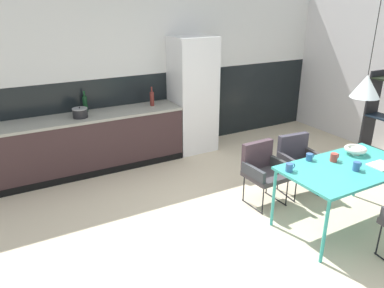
{
  "coord_description": "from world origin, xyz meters",
  "views": [
    {
      "loc": [
        -2.53,
        -2.84,
        2.5
      ],
      "look_at": [
        -0.54,
        0.76,
        0.89
      ],
      "focal_mm": 34.58,
      "sensor_mm": 36.0,
      "label": 1
    }
  ],
  "objects_px": {
    "dining_table": "(348,170)",
    "armchair_corner_seat": "(297,157)",
    "mug_white_ceramic": "(334,157)",
    "cooking_pot": "(80,113)",
    "mug_dark_espresso": "(290,167)",
    "refrigerator_column": "(193,95)",
    "mug_tall_blue": "(357,166)",
    "armchair_far_side": "(263,166)",
    "open_book": "(381,165)",
    "bottle_wine_green": "(152,98)",
    "bottle_spice_small": "(85,103)",
    "fruit_bowl": "(355,150)",
    "pendant_lamp_over_table_near": "(366,86)",
    "mug_wide_latte": "(310,157)"
  },
  "relations": [
    {
      "from": "open_book",
      "to": "mug_white_ceramic",
      "type": "xyz_separation_m",
      "value": [
        -0.36,
        0.35,
        0.04
      ]
    },
    {
      "from": "armchair_far_side",
      "to": "mug_white_ceramic",
      "type": "xyz_separation_m",
      "value": [
        0.44,
        -0.71,
        0.3
      ]
    },
    {
      "from": "refrigerator_column",
      "to": "mug_tall_blue",
      "type": "relative_size",
      "value": 15.99
    },
    {
      "from": "dining_table",
      "to": "armchair_far_side",
      "type": "distance_m",
      "value": 1.04
    },
    {
      "from": "mug_wide_latte",
      "to": "mug_white_ceramic",
      "type": "height_order",
      "value": "mug_white_ceramic"
    },
    {
      "from": "fruit_bowl",
      "to": "open_book",
      "type": "height_order",
      "value": "fruit_bowl"
    },
    {
      "from": "open_book",
      "to": "bottle_wine_green",
      "type": "xyz_separation_m",
      "value": [
        -1.42,
        3.16,
        0.24
      ]
    },
    {
      "from": "fruit_bowl",
      "to": "open_book",
      "type": "xyz_separation_m",
      "value": [
        -0.03,
        -0.37,
        -0.05
      ]
    },
    {
      "from": "mug_dark_espresso",
      "to": "bottle_spice_small",
      "type": "xyz_separation_m",
      "value": [
        -1.46,
        2.94,
        0.22
      ]
    },
    {
      "from": "armchair_far_side",
      "to": "armchair_corner_seat",
      "type": "distance_m",
      "value": 0.6
    },
    {
      "from": "armchair_corner_seat",
      "to": "mug_tall_blue",
      "type": "bearing_deg",
      "value": 87.93
    },
    {
      "from": "mug_dark_espresso",
      "to": "armchair_corner_seat",
      "type": "bearing_deg",
      "value": 39.84
    },
    {
      "from": "armchair_corner_seat",
      "to": "cooking_pot",
      "type": "height_order",
      "value": "cooking_pot"
    },
    {
      "from": "mug_tall_blue",
      "to": "open_book",
      "type": "bearing_deg",
      "value": -9.65
    },
    {
      "from": "armchair_corner_seat",
      "to": "bottle_spice_small",
      "type": "xyz_separation_m",
      "value": [
        -2.26,
        2.28,
        0.51
      ]
    },
    {
      "from": "mug_wide_latte",
      "to": "mug_tall_blue",
      "type": "bearing_deg",
      "value": -61.32
    },
    {
      "from": "mug_tall_blue",
      "to": "mug_wide_latte",
      "type": "xyz_separation_m",
      "value": [
        -0.25,
        0.45,
        -0.01
      ]
    },
    {
      "from": "mug_wide_latte",
      "to": "bottle_wine_green",
      "type": "distance_m",
      "value": 2.79
    },
    {
      "from": "mug_dark_espresso",
      "to": "bottle_wine_green",
      "type": "height_order",
      "value": "bottle_wine_green"
    },
    {
      "from": "armchair_corner_seat",
      "to": "mug_wide_latte",
      "type": "xyz_separation_m",
      "value": [
        -0.38,
        -0.55,
        0.29
      ]
    },
    {
      "from": "mug_dark_espresso",
      "to": "refrigerator_column",
      "type": "bearing_deg",
      "value": 83.37
    },
    {
      "from": "bottle_wine_green",
      "to": "open_book",
      "type": "bearing_deg",
      "value": -65.77
    },
    {
      "from": "open_book",
      "to": "mug_tall_blue",
      "type": "bearing_deg",
      "value": 170.35
    },
    {
      "from": "mug_white_ceramic",
      "to": "cooking_pot",
      "type": "distance_m",
      "value": 3.53
    },
    {
      "from": "mug_wide_latte",
      "to": "refrigerator_column",
      "type": "bearing_deg",
      "value": 92.02
    },
    {
      "from": "fruit_bowl",
      "to": "mug_wide_latte",
      "type": "height_order",
      "value": "fruit_bowl"
    },
    {
      "from": "mug_tall_blue",
      "to": "mug_dark_espresso",
      "type": "xyz_separation_m",
      "value": [
        -0.66,
        0.34,
        -0.0
      ]
    },
    {
      "from": "dining_table",
      "to": "armchair_corner_seat",
      "type": "xyz_separation_m",
      "value": [
        0.12,
        0.9,
        -0.2
      ]
    },
    {
      "from": "mug_tall_blue",
      "to": "mug_white_ceramic",
      "type": "bearing_deg",
      "value": 93.36
    },
    {
      "from": "fruit_bowl",
      "to": "cooking_pot",
      "type": "relative_size",
      "value": 1.17
    },
    {
      "from": "pendant_lamp_over_table_near",
      "to": "armchair_corner_seat",
      "type": "bearing_deg",
      "value": 82.54
    },
    {
      "from": "dining_table",
      "to": "open_book",
      "type": "height_order",
      "value": "open_book"
    },
    {
      "from": "armchair_far_side",
      "to": "mug_white_ceramic",
      "type": "height_order",
      "value": "mug_white_ceramic"
    },
    {
      "from": "dining_table",
      "to": "armchair_far_side",
      "type": "xyz_separation_m",
      "value": [
        -0.48,
        0.9,
        -0.2
      ]
    },
    {
      "from": "cooking_pot",
      "to": "bottle_wine_green",
      "type": "bearing_deg",
      "value": 4.39
    },
    {
      "from": "dining_table",
      "to": "fruit_bowl",
      "type": "distance_m",
      "value": 0.43
    },
    {
      "from": "pendant_lamp_over_table_near",
      "to": "mug_white_ceramic",
      "type": "bearing_deg",
      "value": 97.91
    },
    {
      "from": "armchair_far_side",
      "to": "pendant_lamp_over_table_near",
      "type": "relative_size",
      "value": 0.74
    },
    {
      "from": "cooking_pot",
      "to": "bottle_spice_small",
      "type": "relative_size",
      "value": 0.68
    },
    {
      "from": "refrigerator_column",
      "to": "mug_tall_blue",
      "type": "xyz_separation_m",
      "value": [
        0.34,
        -3.07,
        -0.17
      ]
    },
    {
      "from": "armchair_corner_seat",
      "to": "bottle_spice_small",
      "type": "distance_m",
      "value": 3.24
    },
    {
      "from": "mug_dark_espresso",
      "to": "cooking_pot",
      "type": "xyz_separation_m",
      "value": [
        -1.61,
        2.67,
        0.15
      ]
    },
    {
      "from": "refrigerator_column",
      "to": "mug_dark_espresso",
      "type": "height_order",
      "value": "refrigerator_column"
    },
    {
      "from": "armchair_far_side",
      "to": "mug_dark_espresso",
      "type": "bearing_deg",
      "value": 72.04
    },
    {
      "from": "dining_table",
      "to": "bottle_spice_small",
      "type": "relative_size",
      "value": 4.65
    },
    {
      "from": "mug_tall_blue",
      "to": "dining_table",
      "type": "bearing_deg",
      "value": 82.07
    },
    {
      "from": "refrigerator_column",
      "to": "mug_wide_latte",
      "type": "xyz_separation_m",
      "value": [
        0.09,
        -2.62,
        -0.18
      ]
    },
    {
      "from": "mug_white_ceramic",
      "to": "cooking_pot",
      "type": "bearing_deg",
      "value": 129.52
    },
    {
      "from": "mug_tall_blue",
      "to": "bottle_wine_green",
      "type": "bearing_deg",
      "value": 109.16
    },
    {
      "from": "mug_white_ceramic",
      "to": "cooking_pot",
      "type": "height_order",
      "value": "cooking_pot"
    }
  ]
}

